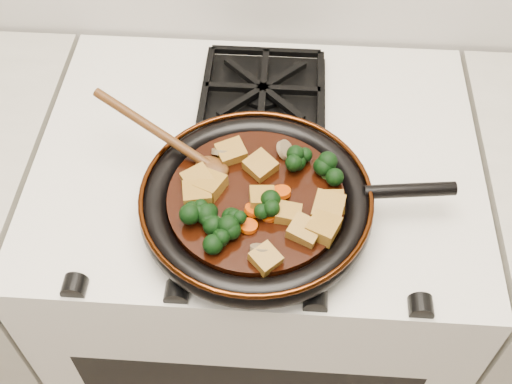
{
  "coord_description": "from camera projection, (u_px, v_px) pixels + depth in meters",
  "views": [
    {
      "loc": [
        0.04,
        0.96,
        1.72
      ],
      "look_at": [
        0.01,
        1.55,
        0.97
      ],
      "focal_mm": 45.0,
      "sensor_mm": 36.0,
      "label": 1
    }
  ],
  "objects": [
    {
      "name": "mushroom_slice_1",
      "position": [
        223.0,
        152.0,
        1.01
      ],
      "size": [
        0.04,
        0.03,
        0.03
      ],
      "primitive_type": "cylinder",
      "rotation": [
        0.74,
        0.0,
        3.11
      ],
      "color": "olive",
      "rests_on": "braising_sauce"
    },
    {
      "name": "burner_grate_front",
      "position": [
        252.0,
        215.0,
        1.0
      ],
      "size": [
        0.23,
        0.23,
        0.03
      ],
      "primitive_type": null,
      "color": "black",
      "rests_on": "stove"
    },
    {
      "name": "burner_grate_back",
      "position": [
        263.0,
        92.0,
        1.17
      ],
      "size": [
        0.23,
        0.23,
        0.03
      ],
      "primitive_type": null,
      "color": "black",
      "rests_on": "stove"
    },
    {
      "name": "tofu_cube_1",
      "position": [
        305.0,
        231.0,
        0.92
      ],
      "size": [
        0.06,
        0.05,
        0.03
      ],
      "primitive_type": "cube",
      "rotation": [
        -0.08,
        -0.1,
        2.71
      ],
      "color": "olive",
      "rests_on": "braising_sauce"
    },
    {
      "name": "broccoli_floret_0",
      "position": [
        326.0,
        171.0,
        0.98
      ],
      "size": [
        0.06,
        0.07,
        0.07
      ],
      "primitive_type": null,
      "rotation": [
        -0.24,
        -0.09,
        0.01
      ],
      "color": "black",
      "rests_on": "braising_sauce"
    },
    {
      "name": "tofu_cube_9",
      "position": [
        328.0,
        209.0,
        0.94
      ],
      "size": [
        0.05,
        0.06,
        0.03
      ],
      "primitive_type": "cube",
      "rotation": [
        -0.06,
        -0.03,
        2.93
      ],
      "color": "olive",
      "rests_on": "braising_sauce"
    },
    {
      "name": "stove",
      "position": [
        258.0,
        286.0,
        1.45
      ],
      "size": [
        0.76,
        0.6,
        0.9
      ],
      "primitive_type": "cube",
      "color": "silver",
      "rests_on": "ground"
    },
    {
      "name": "tofu_cube_5",
      "position": [
        333.0,
        202.0,
        0.95
      ],
      "size": [
        0.03,
        0.04,
        0.02
      ],
      "primitive_type": "cube",
      "rotation": [
        -0.07,
        0.08,
        1.6
      ],
      "color": "olive",
      "rests_on": "braising_sauce"
    },
    {
      "name": "broccoli_floret_5",
      "position": [
        215.0,
        219.0,
        0.93
      ],
      "size": [
        0.07,
        0.07,
        0.08
      ],
      "primitive_type": null,
      "rotation": [
        0.24,
        0.23,
        0.12
      ],
      "color": "black",
      "rests_on": "braising_sauce"
    },
    {
      "name": "carrot_coin_3",
      "position": [
        281.0,
        192.0,
        0.97
      ],
      "size": [
        0.03,
        0.03,
        0.02
      ],
      "primitive_type": "cylinder",
      "rotation": [
        -0.26,
        -0.11,
        0.0
      ],
      "color": "#BE3C05",
      "rests_on": "braising_sauce"
    },
    {
      "name": "tofu_cube_4",
      "position": [
        260.0,
        166.0,
        0.99
      ],
      "size": [
        0.06,
        0.06,
        0.03
      ],
      "primitive_type": "cube",
      "rotation": [
        -0.08,
        -0.08,
        2.37
      ],
      "color": "olive",
      "rests_on": "braising_sauce"
    },
    {
      "name": "tofu_cube_6",
      "position": [
        323.0,
        228.0,
        0.92
      ],
      "size": [
        0.06,
        0.06,
        0.03
      ],
      "primitive_type": "cube",
      "rotation": [
        0.03,
        0.06,
        1.16
      ],
      "color": "olive",
      "rests_on": "braising_sauce"
    },
    {
      "name": "tofu_cube_8",
      "position": [
        198.0,
        181.0,
        0.98
      ],
      "size": [
        0.06,
        0.06,
        0.03
      ],
      "primitive_type": "cube",
      "rotation": [
        0.05,
        -0.1,
        0.59
      ],
      "color": "olive",
      "rests_on": "braising_sauce"
    },
    {
      "name": "tofu_cube_3",
      "position": [
        288.0,
        214.0,
        0.94
      ],
      "size": [
        0.04,
        0.04,
        0.02
      ],
      "primitive_type": "cube",
      "rotation": [
        0.01,
        -0.08,
        3.03
      ],
      "color": "olive",
      "rests_on": "braising_sauce"
    },
    {
      "name": "carrot_coin_1",
      "position": [
        248.0,
        226.0,
        0.93
      ],
      "size": [
        0.03,
        0.03,
        0.01
      ],
      "primitive_type": "cylinder",
      "rotation": [
        -0.13,
        0.07,
        0.0
      ],
      "color": "#BE3C05",
      "rests_on": "braising_sauce"
    },
    {
      "name": "tofu_cube_10",
      "position": [
        197.0,
        194.0,
        0.96
      ],
      "size": [
        0.05,
        0.05,
        0.03
      ],
      "primitive_type": "cube",
      "rotation": [
        -0.08,
        -0.0,
        0.2
      ],
      "color": "olive",
      "rests_on": "braising_sauce"
    },
    {
      "name": "broccoli_floret_1",
      "position": [
        223.0,
        240.0,
        0.91
      ],
      "size": [
        0.08,
        0.07,
        0.06
      ],
      "primitive_type": null,
      "rotation": [
        0.21,
        0.09,
        1.29
      ],
      "color": "black",
      "rests_on": "braising_sauce"
    },
    {
      "name": "mushroom_slice_0",
      "position": [
        261.0,
        249.0,
        0.9
      ],
      "size": [
        0.03,
        0.03,
        0.03
      ],
      "primitive_type": "cylinder",
      "rotation": [
        0.69,
        0.0,
        3.09
      ],
      "color": "olive",
      "rests_on": "braising_sauce"
    },
    {
      "name": "tofu_cube_7",
      "position": [
        211.0,
        185.0,
        0.97
      ],
      "size": [
        0.05,
        0.06,
        0.03
      ],
      "primitive_type": "cube",
      "rotation": [
        -0.08,
        0.06,
        1.12
      ],
      "color": "olive",
      "rests_on": "braising_sauce"
    },
    {
      "name": "tofu_cube_11",
      "position": [
        262.0,
        199.0,
        0.95
      ],
      "size": [
        0.04,
        0.04,
        0.03
      ],
      "primitive_type": "cube",
      "rotation": [
        -0.11,
        0.07,
        0.12
      ],
      "color": "olive",
      "rests_on": "braising_sauce"
    },
    {
      "name": "broccoli_floret_2",
      "position": [
        232.0,
        225.0,
        0.92
      ],
      "size": [
        0.08,
        0.09,
        0.06
      ],
      "primitive_type": null,
      "rotation": [
        0.01,
        0.15,
        2.04
      ],
      "color": "black",
      "rests_on": "braising_sauce"
    },
    {
      "name": "mushroom_slice_2",
      "position": [
        285.0,
        150.0,
        1.02
      ],
      "size": [
        0.03,
        0.04,
        0.03
      ],
      "primitive_type": "cylinder",
      "rotation": [
        0.85,
        0.0,
        1.47
      ],
      "color": "olive",
      "rests_on": "braising_sauce"
    },
    {
      "name": "tofu_cube_0",
      "position": [
        231.0,
        153.0,
        1.01
      ],
      "size": [
        0.05,
        0.05,
        0.03
      ],
      "primitive_type": "cube",
      "rotation": [
        0.09,
        -0.06,
        0.46
      ],
      "color": "olive",
      "rests_on": "braising_sauce"
    },
    {
      "name": "tofu_cube_2",
      "position": [
        266.0,
        259.0,
        0.89
      ],
      "size": [
        0.05,
        0.05,
        0.02
      ],
      "primitive_type": "cube",
      "rotation": [
        0.11,
        -0.01,
        0.76
      ],
      "color": "olive",
      "rests_on": "braising_sauce"
    },
    {
      "name": "broccoli_floret_3",
      "position": [
        297.0,
        161.0,
        0.99
      ],
      "size": [
        0.07,
        0.06,
        0.07
      ],
      "primitive_type": null,
      "rotation": [
        0.25,
        -0.01,
        1.5
      ],
      "color": "black",
      "rests_on": "braising_sauce"
    },
    {
      "name": "skillet",
      "position": [
        257.0,
        203.0,
        0.98
      ],
      "size": [
        0.48,
        0.36,
        0.05
      ],
      "rotation": [
        0.0,
        0.0,
        0.12
      ],
      "color": "black",
      "rests_on": "burner_grate_front"
    },
    {
      "name": "braising_sauce",
      "position": [
        256.0,
        201.0,
        0.97
      ],
      "size": [
        0.27,
        0.27,
        0.02
      ],
      "primitive_type": "cylinder",
      "color": "black",
      "rests_on": "skillet"
    },
    {
      "name": "carrot_coin_2",
      "position": [
        253.0,
        210.0,
        0.94
      ],
      "size": [
        0.03,
        0.03,
        0.02
      ],
      "primitive_type": "cylinder",
      "rotation": [
        -0.24,
        0.27,
        0.0
      ],
      "color": "#BE3C05",
      "rests_on": "braising_sauce"
    },
    {
      "name": "wooden_spoon",
      "position": [
        180.0,
        146.0,
        1.0
      ],
      "size": [
        0.14,
        0.09,
        0.22
      ],
      "rotation": [
        0.0,
        0.0,
        2.7
      ],
      "color": "#4C2A10",
      "rests_on": "braising_sauce"
    },
    {
      "name": "broccoli_floret_4",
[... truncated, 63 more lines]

